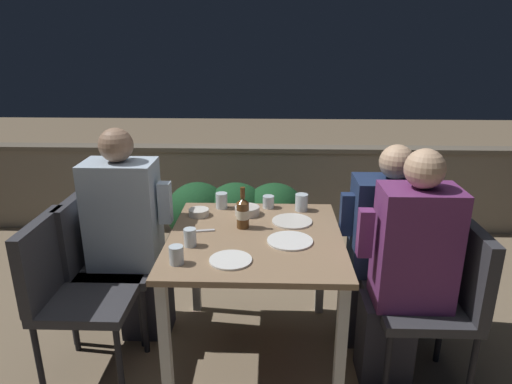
% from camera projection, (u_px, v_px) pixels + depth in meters
% --- Properties ---
extents(ground_plane, '(16.00, 16.00, 0.00)m').
position_uv_depth(ground_plane, '(256.00, 353.00, 2.67)').
color(ground_plane, '#847056').
extents(parapet_wall, '(9.00, 0.18, 0.81)m').
position_uv_depth(parapet_wall, '(262.00, 188.00, 4.27)').
color(parapet_wall, gray).
rests_on(parapet_wall, ground_plane).
extents(dining_table, '(0.92, 0.98, 0.75)m').
position_uv_depth(dining_table, '(256.00, 251.00, 2.46)').
color(dining_table, '#937556').
rests_on(dining_table, ground_plane).
extents(planter_hedge, '(1.07, 0.47, 0.71)m').
position_uv_depth(planter_hedge, '(236.00, 223.00, 3.51)').
color(planter_hedge, brown).
rests_on(planter_hedge, ground_plane).
extents(chair_left_near, '(0.48, 0.47, 0.88)m').
position_uv_depth(chair_left_near, '(68.00, 283.00, 2.38)').
color(chair_left_near, '#333338').
rests_on(chair_left_near, ground_plane).
extents(chair_left_far, '(0.48, 0.47, 0.88)m').
position_uv_depth(chair_left_far, '(98.00, 252.00, 2.71)').
color(chair_left_far, '#333338').
rests_on(chair_left_far, ground_plane).
extents(person_blue_shirt, '(0.49, 0.26, 1.29)m').
position_uv_depth(person_blue_shirt, '(131.00, 236.00, 2.67)').
color(person_blue_shirt, '#282833').
rests_on(person_blue_shirt, ground_plane).
extents(chair_right_near, '(0.48, 0.47, 0.88)m').
position_uv_depth(chair_right_near, '(444.00, 290.00, 2.31)').
color(chair_right_near, '#333338').
rests_on(chair_right_near, ground_plane).
extents(person_purple_stripe, '(0.47, 0.26, 1.27)m').
position_uv_depth(person_purple_stripe, '(405.00, 271.00, 2.28)').
color(person_purple_stripe, '#282833').
rests_on(person_purple_stripe, ground_plane).
extents(chair_right_far, '(0.48, 0.47, 0.88)m').
position_uv_depth(chair_right_far, '(417.00, 259.00, 2.63)').
color(chair_right_far, '#333338').
rests_on(chair_right_far, ground_plane).
extents(person_navy_jumper, '(0.50, 0.26, 1.21)m').
position_uv_depth(person_navy_jumper, '(382.00, 248.00, 2.61)').
color(person_navy_jumper, '#282833').
rests_on(person_navy_jumper, ground_plane).
extents(beer_bottle, '(0.07, 0.07, 0.23)m').
position_uv_depth(beer_bottle, '(243.00, 212.00, 2.50)').
color(beer_bottle, brown).
rests_on(beer_bottle, dining_table).
extents(plate_0, '(0.23, 0.23, 0.01)m').
position_uv_depth(plate_0, '(292.00, 221.00, 2.60)').
color(plate_0, silver).
rests_on(plate_0, dining_table).
extents(plate_1, '(0.24, 0.24, 0.01)m').
position_uv_depth(plate_1, '(290.00, 241.00, 2.35)').
color(plate_1, white).
rests_on(plate_1, dining_table).
extents(plate_2, '(0.20, 0.20, 0.01)m').
position_uv_depth(plate_2, '(231.00, 260.00, 2.15)').
color(plate_2, white).
rests_on(plate_2, dining_table).
extents(bowl_0, '(0.12, 0.12, 0.04)m').
position_uv_depth(bowl_0, '(199.00, 212.00, 2.69)').
color(bowl_0, silver).
rests_on(bowl_0, dining_table).
extents(bowl_1, '(0.15, 0.15, 0.05)m').
position_uv_depth(bowl_1, '(247.00, 210.00, 2.71)').
color(bowl_1, beige).
rests_on(bowl_1, dining_table).
extents(glass_cup_0, '(0.07, 0.07, 0.08)m').
position_uv_depth(glass_cup_0, '(268.00, 202.00, 2.81)').
color(glass_cup_0, silver).
rests_on(glass_cup_0, dining_table).
extents(glass_cup_1, '(0.07, 0.07, 0.09)m').
position_uv_depth(glass_cup_1, '(176.00, 255.00, 2.11)').
color(glass_cup_1, silver).
rests_on(glass_cup_1, dining_table).
extents(glass_cup_2, '(0.07, 0.07, 0.10)m').
position_uv_depth(glass_cup_2, '(222.00, 201.00, 2.80)').
color(glass_cup_2, silver).
rests_on(glass_cup_2, dining_table).
extents(glass_cup_3, '(0.06, 0.06, 0.09)m').
position_uv_depth(glass_cup_3, '(190.00, 237.00, 2.29)').
color(glass_cup_3, silver).
rests_on(glass_cup_3, dining_table).
extents(glass_cup_4, '(0.08, 0.08, 0.10)m').
position_uv_depth(glass_cup_4, '(301.00, 202.00, 2.76)').
color(glass_cup_4, silver).
rests_on(glass_cup_4, dining_table).
extents(fork_0, '(0.17, 0.05, 0.01)m').
position_uv_depth(fork_0, '(199.00, 231.00, 2.47)').
color(fork_0, silver).
rests_on(fork_0, dining_table).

